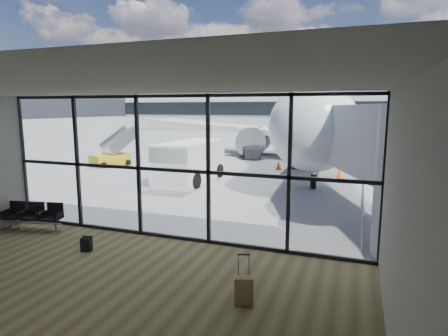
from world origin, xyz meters
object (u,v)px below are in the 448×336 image
Objects in this scene: backpack at (86,244)px; seating_row at (34,214)px; airliner at (323,118)px; belt_loader at (250,151)px; mobile_stairs at (112,158)px; suitcase at (244,290)px; service_van at (189,161)px.

seating_row is at bearing 146.55° from backpack.
airliner is 7.78m from belt_loader.
mobile_stairs reaches higher than seating_row.
belt_loader reaches higher than backpack.
seating_row reaches higher than backpack.
suitcase is 0.21× the size of service_van.
service_van is at bearing 0.05° from mobile_stairs.
seating_row is 1.90× the size of suitcase.
mobile_stairs is (-9.47, 14.07, 0.31)m from backpack.
airliner is at bearing 20.87° from belt_loader.
backpack is at bearing -31.29° from mobile_stairs.
airliner is at bearing 61.89° from seating_row.
suitcase is 0.03× the size of airliner.
seating_row is 8.55m from suitcase.
mobile_stairs reaches higher than suitcase.
backpack is (3.09, -1.12, -0.29)m from seating_row.
mobile_stairs is at bearing -161.95° from belt_loader.
backpack is at bearing -109.91° from belt_loader.
service_van is at bearing 69.06° from seating_row.
service_van is 1.50× the size of mobile_stairs.
service_van reaches higher than seating_row.
seating_row is at bearing -118.48° from belt_loader.
airliner reaches higher than backpack.
seating_row is 9.48m from service_van.
mobile_stairs is at bearing 110.41° from backpack.
service_van reaches higher than belt_loader.
backpack is at bearing -80.78° from service_van.
belt_loader is (0.48, 10.84, -0.61)m from service_van.
mobile_stairs is at bearing -141.61° from airliner.
mobile_stairs is (-8.30, -7.24, -0.01)m from belt_loader.
seating_row is 20.28m from belt_loader.
airliner reaches higher than service_van.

